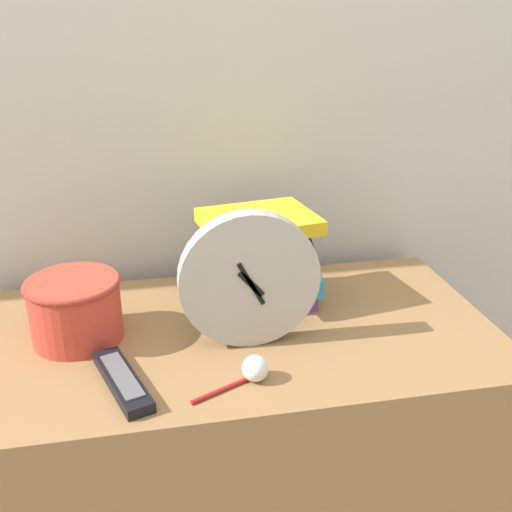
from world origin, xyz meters
The scene contains 8 objects.
wall_back centered at (0.00, 0.62, 1.20)m, with size 6.00×0.04×2.40m.
desk centered at (0.00, 0.27, 0.38)m, with size 1.05×0.55×0.75m.
desk_clock centered at (0.03, 0.22, 0.89)m, with size 0.26×0.04×0.26m.
book_stack centered at (0.09, 0.38, 0.86)m, with size 0.26×0.21×0.20m.
basket centered at (-0.30, 0.30, 0.82)m, with size 0.18×0.18×0.12m.
tv_remote centered at (-0.21, 0.13, 0.77)m, with size 0.11×0.20×0.02m.
crumpled_paper_ball centered at (0.01, 0.10, 0.78)m, with size 0.05×0.05×0.05m.
pen centered at (-0.05, 0.08, 0.76)m, with size 0.11×0.06×0.01m.
Camera 1 is at (-0.15, -0.75, 1.36)m, focal length 42.00 mm.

